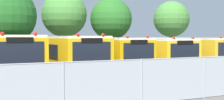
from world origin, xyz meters
name	(u,v)px	position (x,y,z in m)	size (l,w,h in m)	color
ground_plane	(104,74)	(0.00, 0.00, 0.00)	(160.00, 160.00, 0.00)	#595651
school_bus_0	(0,55)	(-6.78, -0.25, 1.44)	(2.77, 11.53, 2.74)	yellow
school_bus_1	(57,54)	(-3.28, 0.05, 1.42)	(2.60, 11.52, 2.70)	yellow
school_bus_2	(105,54)	(0.06, -0.05, 1.36)	(2.48, 9.21, 2.58)	#EAA80C
school_bus_3	(144,53)	(3.30, 0.07, 1.33)	(2.79, 9.73, 2.53)	yellow
school_bus_4	(183,52)	(6.78, 0.00, 1.36)	(2.86, 10.17, 2.57)	yellow
tree_1	(6,15)	(-5.12, 8.47, 4.32)	(4.94, 4.94, 6.74)	#4C3823
tree_2	(63,15)	(0.24, 9.57, 4.58)	(4.27, 4.27, 6.74)	#4C3823
tree_3	(112,18)	(4.87, 8.52, 4.29)	(4.08, 4.08, 6.29)	#4C3823
tree_4	(171,18)	(11.81, 8.30, 4.47)	(3.85, 3.85, 6.31)	#4C3823
chainlink_fence	(204,76)	(-0.01, -9.88, 0.89)	(18.19, 0.07, 1.71)	#9EA0A3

